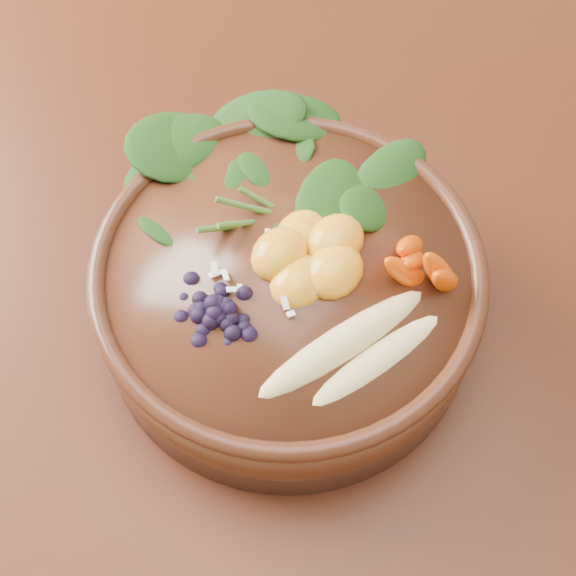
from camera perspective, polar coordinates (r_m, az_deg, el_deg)
name	(u,v)px	position (r m, az deg, el deg)	size (l,w,h in m)	color
ground	(251,403)	(1.50, -2.62, -8.16)	(4.00, 4.00, 0.00)	#381E0F
dining_table	(229,183)	(0.93, -4.23, 7.43)	(1.60, 0.90, 0.75)	#331C0C
stoneware_bowl	(288,294)	(0.69, 0.00, -0.42)	(0.32, 0.32, 0.09)	#462213
kale_heap	(322,171)	(0.68, 2.46, 8.29)	(0.21, 0.19, 0.05)	#193F12
carrot_cluster	(425,237)	(0.62, 9.74, 3.59)	(0.07, 0.07, 0.09)	#F64900
banana_halves	(361,342)	(0.60, 5.24, -3.84)	(0.11, 0.17, 0.03)	#E0CC84
mandarin_cluster	(311,245)	(0.64, 1.62, 3.05)	(0.09, 0.10, 0.04)	orange
blueberry_pile	(217,295)	(0.61, -5.09, -0.52)	(0.15, 0.11, 0.04)	black
coconut_flakes	(266,279)	(0.64, -1.57, 0.65)	(0.10, 0.08, 0.01)	white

